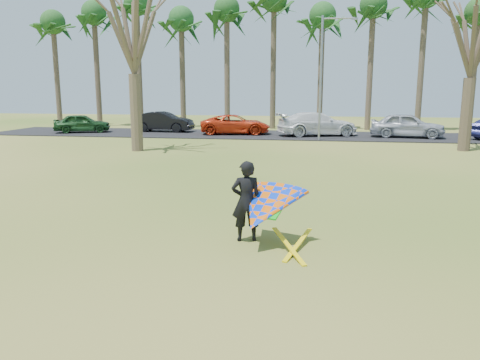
% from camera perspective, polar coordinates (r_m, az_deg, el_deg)
% --- Properties ---
extents(ground, '(100.00, 100.00, 0.00)m').
position_cam_1_polar(ground, '(10.46, -1.83, -8.02)').
color(ground, '#2C5A13').
rests_on(ground, ground).
extents(parking_strip, '(46.00, 7.00, 0.06)m').
position_cam_1_polar(parking_strip, '(34.91, 6.29, 5.46)').
color(parking_strip, black).
rests_on(parking_strip, ground).
extents(palm_0, '(4.84, 4.84, 10.84)m').
position_cam_1_polar(palm_0, '(47.57, -21.84, 17.28)').
color(palm_0, '#4A392C').
rests_on(palm_0, ground).
extents(palm_1, '(4.84, 4.84, 11.54)m').
position_cam_1_polar(palm_1, '(45.77, -17.38, 18.69)').
color(palm_1, '#48382B').
rests_on(palm_1, ground).
extents(palm_2, '(4.84, 4.84, 12.24)m').
position_cam_1_polar(palm_2, '(44.28, -12.51, 20.08)').
color(palm_2, '#4B3D2D').
rests_on(palm_2, ground).
extents(palm_3, '(4.84, 4.84, 10.84)m').
position_cam_1_polar(palm_3, '(42.80, -7.18, 18.73)').
color(palm_3, brown).
rests_on(palm_3, ground).
extents(palm_4, '(4.84, 4.84, 11.54)m').
position_cam_1_polar(palm_4, '(41.95, -1.63, 19.90)').
color(palm_4, '#4E3C2E').
rests_on(palm_4, ground).
extents(palm_5, '(4.84, 4.84, 12.24)m').
position_cam_1_polar(palm_5, '(41.49, 4.18, 20.93)').
color(palm_5, '#493C2B').
rests_on(palm_5, ground).
extents(palm_6, '(4.84, 4.84, 10.84)m').
position_cam_1_polar(palm_6, '(41.09, 10.03, 18.98)').
color(palm_6, brown).
rests_on(palm_6, ground).
extents(palm_7, '(4.84, 4.84, 11.54)m').
position_cam_1_polar(palm_7, '(41.39, 15.95, 19.62)').
color(palm_7, '#4F3D2F').
rests_on(palm_7, ground).
extents(palm_9, '(4.84, 4.84, 10.84)m').
position_cam_1_polar(palm_9, '(42.82, 27.13, 17.64)').
color(palm_9, '#453529').
rests_on(palm_9, ground).
extents(bare_tree_left, '(6.60, 6.60, 9.70)m').
position_cam_1_polar(bare_tree_left, '(26.85, -13.01, 18.30)').
color(bare_tree_left, brown).
rests_on(bare_tree_left, ground).
extents(bare_tree_right, '(6.27, 6.27, 9.21)m').
position_cam_1_polar(bare_tree_right, '(29.00, 26.69, 16.19)').
color(bare_tree_right, '#4B3E2D').
rests_on(bare_tree_right, ground).
extents(streetlight, '(2.28, 0.18, 8.00)m').
position_cam_1_polar(streetlight, '(31.71, 10.13, 12.82)').
color(streetlight, gray).
rests_on(streetlight, ground).
extents(car_0, '(4.51, 3.17, 1.43)m').
position_cam_1_polar(car_0, '(38.55, -18.69, 6.58)').
color(car_0, '#1B441D').
rests_on(car_0, parking_strip).
extents(car_1, '(4.79, 1.82, 1.56)m').
position_cam_1_polar(car_1, '(37.74, -9.35, 7.03)').
color(car_1, black).
rests_on(car_1, parking_strip).
extents(car_2, '(5.48, 3.13, 1.44)m').
position_cam_1_polar(car_2, '(35.18, -0.57, 6.79)').
color(car_2, red).
rests_on(car_2, parking_strip).
extents(car_3, '(6.23, 4.09, 1.68)m').
position_cam_1_polar(car_3, '(34.49, 9.42, 6.76)').
color(car_3, white).
rests_on(car_3, parking_strip).
extents(car_4, '(5.21, 2.70, 1.69)m').
position_cam_1_polar(car_4, '(34.80, 19.70, 6.31)').
color(car_4, '#A6AAB4').
rests_on(car_4, parking_strip).
extents(kite_flyer, '(2.13, 2.39, 2.02)m').
position_cam_1_polar(kite_flyer, '(10.31, 2.73, -3.33)').
color(kite_flyer, black).
rests_on(kite_flyer, ground).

